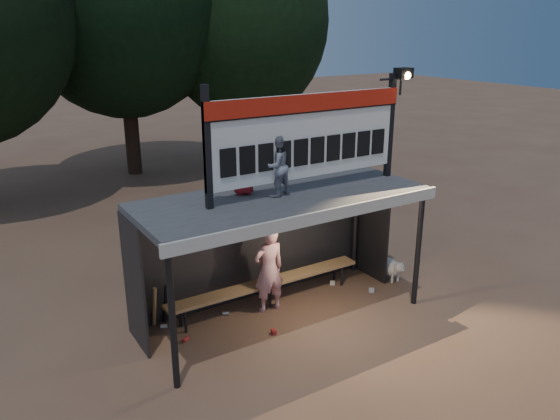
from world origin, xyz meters
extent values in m
plane|color=brown|center=(0.00, 0.00, 0.00)|extent=(80.00, 80.00, 0.00)
imported|color=white|center=(-0.07, 0.35, 0.82)|extent=(0.62, 0.42, 1.65)
imported|color=gray|center=(-0.11, 0.01, 2.83)|extent=(0.57, 0.49, 1.03)
imported|color=maroon|center=(-0.53, 0.39, 2.76)|extent=(0.50, 0.41, 0.89)
cube|color=#39383B|center=(0.00, 0.00, 2.26)|extent=(5.00, 2.00, 0.12)
cube|color=beige|center=(0.00, -1.02, 2.22)|extent=(5.10, 0.06, 0.20)
cylinder|color=black|center=(-2.40, -0.90, 1.10)|extent=(0.10, 0.10, 2.20)
cylinder|color=black|center=(2.40, -0.90, 1.10)|extent=(0.10, 0.10, 2.20)
cylinder|color=black|center=(-2.40, 0.90, 1.10)|extent=(0.10, 0.10, 2.20)
cylinder|color=black|center=(2.40, 0.90, 1.10)|extent=(0.10, 0.10, 2.20)
cube|color=black|center=(0.00, 1.00, 1.10)|extent=(5.00, 0.04, 2.20)
cube|color=black|center=(-2.50, 0.50, 1.10)|extent=(0.04, 1.00, 2.20)
cube|color=black|center=(2.50, 0.50, 1.10)|extent=(0.04, 1.00, 2.20)
cylinder|color=black|center=(0.00, 1.00, 2.15)|extent=(5.00, 0.06, 0.06)
cube|color=black|center=(-1.35, 0.00, 3.27)|extent=(0.10, 0.10, 1.90)
cube|color=black|center=(2.35, 0.00, 3.27)|extent=(0.10, 0.10, 1.90)
cube|color=silver|center=(0.50, 0.00, 3.27)|extent=(3.80, 0.08, 1.40)
cube|color=red|center=(0.50, -0.05, 3.83)|extent=(3.80, 0.04, 0.28)
cube|color=black|center=(0.50, -0.06, 3.68)|extent=(3.80, 0.02, 0.03)
cube|color=black|center=(-1.03, -0.05, 3.02)|extent=(0.27, 0.03, 0.45)
cube|color=black|center=(-0.69, -0.05, 3.02)|extent=(0.27, 0.03, 0.45)
cube|color=black|center=(-0.35, -0.05, 3.02)|extent=(0.27, 0.03, 0.45)
cube|color=black|center=(-0.01, -0.05, 3.02)|extent=(0.27, 0.03, 0.45)
cube|color=black|center=(0.33, -0.05, 3.02)|extent=(0.27, 0.03, 0.45)
cube|color=black|center=(0.67, -0.05, 3.02)|extent=(0.27, 0.03, 0.45)
cube|color=black|center=(1.01, -0.05, 3.02)|extent=(0.27, 0.03, 0.45)
cube|color=black|center=(1.35, -0.05, 3.02)|extent=(0.27, 0.03, 0.45)
cube|color=black|center=(1.69, -0.05, 3.02)|extent=(0.27, 0.03, 0.45)
cube|color=black|center=(2.03, -0.05, 3.02)|extent=(0.27, 0.03, 0.45)
cylinder|color=black|center=(2.30, 0.00, 4.12)|extent=(0.50, 0.04, 0.04)
cylinder|color=black|center=(2.55, 0.00, 3.97)|extent=(0.04, 0.04, 0.30)
cube|color=black|center=(2.55, -0.05, 4.22)|extent=(0.30, 0.22, 0.18)
sphere|color=#FFD88C|center=(2.55, -0.14, 4.18)|extent=(0.14, 0.14, 0.14)
cube|color=#957046|center=(0.00, 0.55, 0.45)|extent=(4.00, 0.35, 0.06)
cylinder|color=black|center=(-1.70, 0.43, 0.23)|extent=(0.05, 0.05, 0.45)
cylinder|color=black|center=(-1.70, 0.67, 0.23)|extent=(0.05, 0.05, 0.45)
cylinder|color=black|center=(0.00, 0.43, 0.23)|extent=(0.05, 0.05, 0.45)
cylinder|color=black|center=(0.00, 0.67, 0.23)|extent=(0.05, 0.05, 0.45)
cylinder|color=black|center=(1.70, 0.43, 0.23)|extent=(0.05, 0.05, 0.45)
cylinder|color=black|center=(1.70, 0.67, 0.23)|extent=(0.05, 0.05, 0.45)
cylinder|color=black|center=(1.00, 11.50, 2.09)|extent=(0.50, 0.50, 4.18)
cylinder|color=black|center=(5.00, 10.50, 1.76)|extent=(0.50, 0.50, 3.52)
ellipsoid|color=black|center=(5.00, 10.50, 5.20)|extent=(6.08, 6.08, 7.04)
ellipsoid|color=beige|center=(2.73, 0.14, 0.27)|extent=(0.36, 0.58, 0.36)
sphere|color=beige|center=(2.73, -0.14, 0.36)|extent=(0.22, 0.22, 0.22)
cone|color=beige|center=(2.73, -0.24, 0.34)|extent=(0.10, 0.10, 0.10)
cone|color=beige|center=(2.68, -0.16, 0.46)|extent=(0.06, 0.06, 0.07)
cone|color=beige|center=(2.78, -0.16, 0.46)|extent=(0.06, 0.06, 0.07)
cylinder|color=beige|center=(2.65, -0.04, 0.09)|extent=(0.05, 0.05, 0.18)
cylinder|color=silver|center=(2.81, -0.04, 0.09)|extent=(0.05, 0.05, 0.18)
cylinder|color=silver|center=(2.65, 0.32, 0.09)|extent=(0.05, 0.05, 0.18)
cylinder|color=beige|center=(2.81, 0.32, 0.09)|extent=(0.05, 0.05, 0.18)
cylinder|color=#F0E2CF|center=(2.73, 0.44, 0.34)|extent=(0.04, 0.16, 0.14)
cylinder|color=#926644|center=(-2.30, 0.82, 0.43)|extent=(0.07, 0.27, 0.84)
cylinder|color=olive|center=(-2.10, 0.82, 0.43)|extent=(0.08, 0.30, 0.83)
cylinder|color=black|center=(-1.90, 0.82, 0.43)|extent=(0.08, 0.33, 0.83)
cube|color=#A41F1C|center=(-0.45, -0.42, 0.04)|extent=(0.08, 0.11, 0.08)
cylinder|color=silver|center=(-0.85, 0.60, 0.04)|extent=(0.14, 0.12, 0.07)
cube|color=beige|center=(1.56, 0.54, 0.04)|extent=(0.12, 0.12, 0.08)
cylinder|color=#A31C1D|center=(-1.81, 0.17, 0.04)|extent=(0.14, 0.11, 0.07)
cube|color=#B5B5BA|center=(2.02, -0.13, 0.04)|extent=(0.12, 0.11, 0.08)
cylinder|color=silver|center=(-1.97, 0.77, 0.04)|extent=(0.14, 0.11, 0.07)
camera|label=1|loc=(-4.71, -7.42, 5.02)|focal=35.00mm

